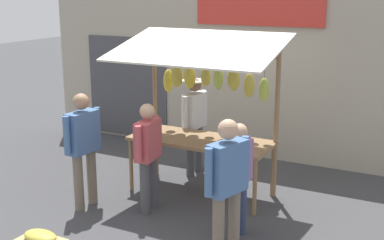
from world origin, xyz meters
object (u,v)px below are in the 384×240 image
(shopper_in_striped_shirt, at_px, (239,174))
(shopper_with_ponytail, at_px, (148,150))
(shopper_in_grey_tee, at_px, (227,180))
(vendor_with_sunhat, at_px, (195,118))
(shopper_with_shopping_bag, at_px, (83,142))
(market_stall, at_px, (204,95))

(shopper_in_striped_shirt, xyz_separation_m, shopper_with_ponytail, (1.46, -0.20, 0.04))
(shopper_with_ponytail, bearing_deg, shopper_in_grey_tee, -123.26)
(shopper_in_striped_shirt, relative_size, shopper_with_ponytail, 0.96)
(vendor_with_sunhat, bearing_deg, shopper_with_shopping_bag, -17.79)
(market_stall, bearing_deg, shopper_with_ponytail, 68.59)
(market_stall, height_order, vendor_with_sunhat, market_stall)
(market_stall, xyz_separation_m, shopper_in_grey_tee, (-1.17, 1.78, -0.55))
(market_stall, distance_m, shopper_with_ponytail, 1.25)
(shopper_with_ponytail, bearing_deg, vendor_with_sunhat, -2.41)
(vendor_with_sunhat, xyz_separation_m, shopper_in_grey_tee, (-1.68, 2.46, 0.01))
(shopper_in_striped_shirt, height_order, shopper_with_ponytail, shopper_with_ponytail)
(shopper_in_striped_shirt, distance_m, shopper_in_grey_tee, 0.60)
(shopper_in_striped_shirt, xyz_separation_m, shopper_in_grey_tee, (-0.09, 0.58, 0.14))
(shopper_in_striped_shirt, height_order, shopper_with_shopping_bag, shopper_with_shopping_bag)
(market_stall, bearing_deg, vendor_with_sunhat, -53.26)
(shopper_in_striped_shirt, relative_size, shopper_in_grey_tee, 0.89)
(shopper_with_shopping_bag, bearing_deg, shopper_in_grey_tee, -96.50)
(vendor_with_sunhat, xyz_separation_m, shopper_with_shopping_bag, (0.77, 2.00, -0.00))
(market_stall, bearing_deg, shopper_with_shopping_bag, 45.72)
(shopper_in_grey_tee, bearing_deg, vendor_with_sunhat, 51.21)
(vendor_with_sunhat, distance_m, shopper_with_shopping_bag, 2.14)
(market_stall, bearing_deg, shopper_in_grey_tee, 123.30)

